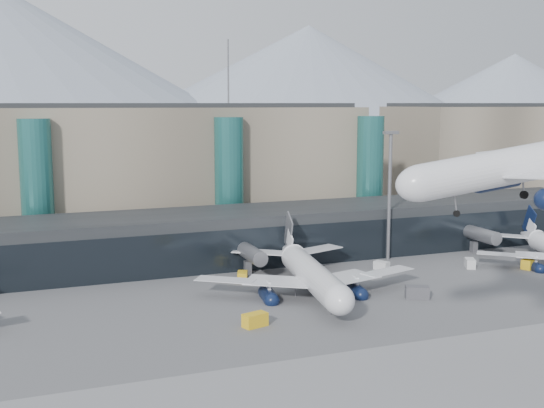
{
  "coord_description": "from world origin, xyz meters",
  "views": [
    {
      "loc": [
        -39.3,
        -68.21,
        31.02
      ],
      "look_at": [
        -0.97,
        32.0,
        15.07
      ],
      "focal_mm": 45.0,
      "sensor_mm": 36.0,
      "label": 1
    }
  ],
  "objects_px": {
    "lightmast_mid": "(390,188)",
    "veh_d": "(470,263)",
    "veh_e": "(529,264)",
    "veh_g": "(382,266)",
    "jet_parked_mid": "(307,263)",
    "veh_h": "(255,320)",
    "veh_c": "(417,292)",
    "veh_b": "(242,276)"
  },
  "relations": [
    {
      "from": "lightmast_mid",
      "to": "veh_d",
      "type": "distance_m",
      "value": 21.02
    },
    {
      "from": "veh_e",
      "to": "veh_g",
      "type": "distance_m",
      "value": 28.08
    },
    {
      "from": "lightmast_mid",
      "to": "jet_parked_mid",
      "type": "height_order",
      "value": "lightmast_mid"
    },
    {
      "from": "veh_d",
      "to": "veh_h",
      "type": "distance_m",
      "value": 52.75
    },
    {
      "from": "veh_c",
      "to": "veh_g",
      "type": "bearing_deg",
      "value": 102.37
    },
    {
      "from": "veh_c",
      "to": "veh_e",
      "type": "height_order",
      "value": "veh_c"
    },
    {
      "from": "veh_g",
      "to": "veh_d",
      "type": "bearing_deg",
      "value": 46.78
    },
    {
      "from": "veh_e",
      "to": "veh_c",
      "type": "bearing_deg",
      "value": 173.48
    },
    {
      "from": "veh_b",
      "to": "veh_c",
      "type": "distance_m",
      "value": 30.61
    },
    {
      "from": "veh_b",
      "to": "veh_d",
      "type": "relative_size",
      "value": 0.89
    },
    {
      "from": "veh_e",
      "to": "veh_g",
      "type": "relative_size",
      "value": 1.21
    },
    {
      "from": "veh_h",
      "to": "lightmast_mid",
      "type": "bearing_deg",
      "value": 20.71
    },
    {
      "from": "jet_parked_mid",
      "to": "veh_d",
      "type": "xyz_separation_m",
      "value": [
        35.44,
        3.65,
        -3.92
      ]
    },
    {
      "from": "veh_b",
      "to": "veh_d",
      "type": "xyz_separation_m",
      "value": [
        43.38,
        -6.57,
        0.09
      ]
    },
    {
      "from": "veh_g",
      "to": "jet_parked_mid",
      "type": "bearing_deg",
      "value": -94.09
    },
    {
      "from": "veh_b",
      "to": "veh_g",
      "type": "xyz_separation_m",
      "value": [
        26.88,
        -1.97,
        0.01
      ]
    },
    {
      "from": "veh_b",
      "to": "veh_e",
      "type": "relative_size",
      "value": 0.82
    },
    {
      "from": "veh_d",
      "to": "veh_e",
      "type": "distance_m",
      "value": 11.03
    },
    {
      "from": "veh_e",
      "to": "veh_h",
      "type": "xyz_separation_m",
      "value": [
        -59.69,
        -13.22,
        0.01
      ]
    },
    {
      "from": "veh_c",
      "to": "veh_g",
      "type": "relative_size",
      "value": 1.34
    },
    {
      "from": "veh_b",
      "to": "veh_h",
      "type": "relative_size",
      "value": 0.79
    },
    {
      "from": "veh_e",
      "to": "veh_g",
      "type": "height_order",
      "value": "veh_e"
    },
    {
      "from": "jet_parked_mid",
      "to": "veh_e",
      "type": "bearing_deg",
      "value": -82.07
    },
    {
      "from": "veh_c",
      "to": "veh_d",
      "type": "relative_size",
      "value": 1.2
    },
    {
      "from": "veh_d",
      "to": "veh_e",
      "type": "relative_size",
      "value": 0.92
    },
    {
      "from": "veh_g",
      "to": "veh_h",
      "type": "height_order",
      "value": "veh_h"
    },
    {
      "from": "veh_b",
      "to": "veh_e",
      "type": "distance_m",
      "value": 54.56
    },
    {
      "from": "jet_parked_mid",
      "to": "veh_h",
      "type": "distance_m",
      "value": 20.42
    },
    {
      "from": "veh_b",
      "to": "veh_d",
      "type": "height_order",
      "value": "veh_d"
    },
    {
      "from": "lightmast_mid",
      "to": "veh_d",
      "type": "height_order",
      "value": "lightmast_mid"
    },
    {
      "from": "veh_b",
      "to": "veh_d",
      "type": "bearing_deg",
      "value": -77.41
    },
    {
      "from": "veh_e",
      "to": "lightmast_mid",
      "type": "bearing_deg",
      "value": 118.37
    },
    {
      "from": "lightmast_mid",
      "to": "veh_h",
      "type": "distance_m",
      "value": 50.54
    },
    {
      "from": "veh_c",
      "to": "veh_g",
      "type": "height_order",
      "value": "veh_c"
    },
    {
      "from": "veh_d",
      "to": "veh_h",
      "type": "height_order",
      "value": "veh_h"
    },
    {
      "from": "jet_parked_mid",
      "to": "veh_g",
      "type": "xyz_separation_m",
      "value": [
        18.94,
        8.25,
        -3.99
      ]
    },
    {
      "from": "veh_d",
      "to": "veh_h",
      "type": "xyz_separation_m",
      "value": [
        -49.66,
        -17.8,
        0.08
      ]
    },
    {
      "from": "veh_c",
      "to": "veh_h",
      "type": "xyz_separation_m",
      "value": [
        -28.84,
        -3.68,
        -0.07
      ]
    },
    {
      "from": "lightmast_mid",
      "to": "veh_d",
      "type": "relative_size",
      "value": 8.36
    },
    {
      "from": "jet_parked_mid",
      "to": "veh_d",
      "type": "distance_m",
      "value": 35.84
    },
    {
      "from": "veh_c",
      "to": "veh_e",
      "type": "distance_m",
      "value": 32.3
    },
    {
      "from": "jet_parked_mid",
      "to": "veh_e",
      "type": "distance_m",
      "value": 45.65
    }
  ]
}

